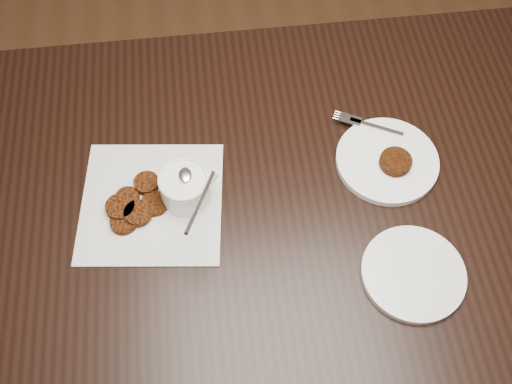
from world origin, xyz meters
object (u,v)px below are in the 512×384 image
sauce_ramekin (183,178)px  plate_with_patty (388,158)px  plate_empty (413,273)px  table (261,268)px  napkin (152,202)px

sauce_ramekin → plate_with_patty: (0.43, 0.04, -0.06)m
plate_with_patty → plate_empty: size_ratio=1.09×
sauce_ramekin → plate_with_patty: sauce_ramekin is taller
table → napkin: bearing=177.3°
table → sauce_ramekin: size_ratio=10.72×
table → plate_empty: 0.51m
napkin → sauce_ramekin: size_ratio=2.06×
table → sauce_ramekin: 0.48m
table → plate_empty: plate_empty is taller
table → sauce_ramekin: bearing=174.0°
plate_empty → sauce_ramekin: bearing=152.0°
napkin → plate_empty: size_ratio=1.44×
plate_with_patty → plate_empty: plate_with_patty is taller
napkin → sauce_ramekin: sauce_ramekin is taller
plate_with_patty → plate_empty: (-0.01, -0.26, -0.01)m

